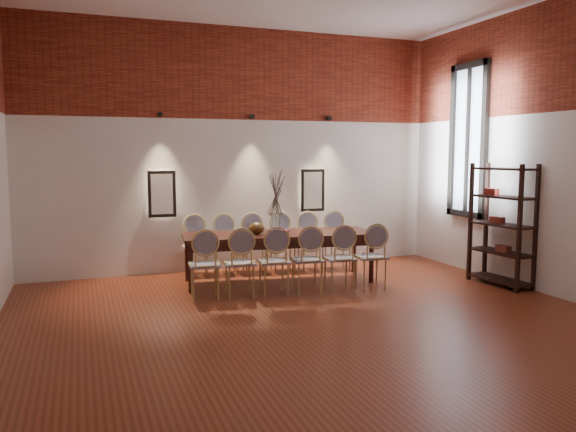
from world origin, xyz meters
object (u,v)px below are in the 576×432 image
object	(u,v)px
chair_near_d	(307,260)
chair_far_d	(283,243)
dining_table	(279,257)
chair_far_a	(196,246)
chair_far_e	(311,242)
bowl	(257,228)
chair_near_f	(371,257)
chair_near_e	(339,258)
chair_far_c	(255,244)
shelving_rack	(502,225)
chair_near_b	(240,263)
book	(280,231)
chair_near_c	(274,261)
vase	(276,223)
chair_near_a	(204,264)
chair_far_f	(338,241)
chair_far_b	(226,245)

from	to	relation	value
chair_near_d	chair_far_d	xyz separation A→B (m)	(0.17, 1.47, 0.00)
dining_table	chair_far_a	size ratio (longest dim) A/B	3.03
chair_far_e	bowl	xyz separation A→B (m)	(-1.15, -0.66, 0.37)
chair_near_f	chair_near_e	bearing A→B (deg)	180.00
dining_table	chair_far_a	xyz separation A→B (m)	(-1.09, 0.87, 0.09)
chair_far_c	chair_near_e	bearing A→B (deg)	122.77
chair_far_c	shelving_rack	size ratio (longest dim) A/B	0.52
chair_near_b	bowl	xyz separation A→B (m)	(0.44, 0.64, 0.37)
chair_near_f	chair_far_c	distance (m)	2.05
bowl	shelving_rack	bearing A→B (deg)	-21.40
chair_near_e	book	bearing A→B (deg)	128.58
bowl	book	xyz separation A→B (m)	(0.40, 0.11, -0.07)
chair_near_c	chair_far_d	world-z (taller)	same
chair_far_c	vase	bearing A→B (deg)	104.75
chair_far_c	bowl	bearing A→B (deg)	82.07
chair_near_e	chair_near_a	bearing A→B (deg)	-180.00
chair_near_a	dining_table	bearing A→B (deg)	31.85
chair_near_c	chair_far_e	bearing A→B (deg)	57.23
chair_near_d	chair_far_e	distance (m)	1.55
chair_far_f	shelving_rack	world-z (taller)	shelving_rack
chair_near_d	shelving_rack	xyz separation A→B (m)	(2.86, -0.57, 0.43)
chair_far_b	bowl	world-z (taller)	chair_far_b
dining_table	chair_far_d	size ratio (longest dim) A/B	3.03
vase	chair_near_b	bearing A→B (deg)	-138.92
chair_far_e	bowl	size ratio (longest dim) A/B	3.92
chair_near_d	chair_near_a	bearing A→B (deg)	180.00
chair_near_f	book	world-z (taller)	chair_near_f
chair_near_c	chair_near_d	xyz separation A→B (m)	(0.47, -0.06, 0.00)
chair_far_a	chair_far_c	xyz separation A→B (m)	(0.94, -0.11, 0.00)
chair_near_c	shelving_rack	size ratio (longest dim) A/B	0.52
chair_near_c	chair_far_f	bearing A→B (deg)	46.00
dining_table	chair_near_a	size ratio (longest dim) A/B	3.03
chair_far_b	chair_far_e	xyz separation A→B (m)	(1.42, -0.17, 0.00)
vase	chair_far_c	bearing A→B (deg)	98.05
dining_table	shelving_rack	size ratio (longest dim) A/B	1.58
chair_far_b	book	distance (m)	1.02
chair_near_c	chair_far_e	xyz separation A→B (m)	(1.12, 1.36, 0.00)
chair_near_b	chair_near_e	size ratio (longest dim) A/B	1.00
chair_far_a	chair_far_f	size ratio (longest dim) A/B	1.00
book	chair_near_e	bearing A→B (deg)	-58.12
dining_table	chair_near_b	bearing A→B (deg)	-134.00
dining_table	chair_far_b	bearing A→B (deg)	134.00
chair_near_c	chair_far_a	xyz separation A→B (m)	(-0.77, 1.58, 0.00)
chair_near_e	bowl	size ratio (longest dim) A/B	3.92
shelving_rack	chair_near_b	bearing A→B (deg)	165.01
dining_table	chair_near_e	distance (m)	1.03
chair_far_f	vase	size ratio (longest dim) A/B	3.13
chair_near_c	chair_far_c	size ratio (longest dim) A/B	1.00
chair_far_c	book	distance (m)	0.75
chair_near_d	bowl	bearing A→B (deg)	130.37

